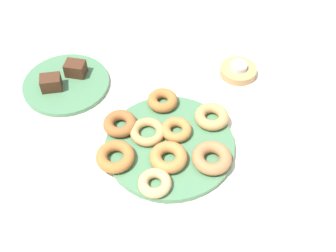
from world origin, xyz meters
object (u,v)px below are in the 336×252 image
at_px(donut_1, 212,158).
at_px(donut_4, 176,130).
at_px(tealight, 239,66).
at_px(donut_8, 120,124).
at_px(donut_7, 168,157).
at_px(brownie_near, 51,83).
at_px(donut_plate, 170,145).
at_px(donut_3, 115,157).
at_px(candle_holder, 238,71).
at_px(cake_plate, 66,84).
at_px(donut_2, 148,132).
at_px(brownie_far, 75,69).
at_px(donut_5, 163,100).
at_px(donut_0, 212,117).
at_px(donut_6, 155,183).

bearing_deg(donut_1, donut_4, 125.13).
bearing_deg(tealight, donut_8, -154.50).
relative_size(donut_7, brownie_near, 1.65).
relative_size(donut_plate, tealight, 6.79).
xyz_separation_m(donut_3, donut_4, (0.16, 0.06, -0.00)).
xyz_separation_m(donut_1, candle_holder, (0.14, 0.30, -0.02)).
bearing_deg(donut_3, donut_7, -9.20).
relative_size(cake_plate, brownie_near, 4.42).
height_order(donut_plate, donut_2, donut_2).
relative_size(donut_8, brownie_near, 1.56).
height_order(donut_plate, cake_plate, donut_plate).
bearing_deg(donut_1, candle_holder, 64.79).
xyz_separation_m(brownie_far, tealight, (0.46, -0.05, -0.00)).
height_order(brownie_near, candle_holder, brownie_near).
height_order(donut_8, candle_holder, donut_8).
height_order(donut_5, donut_7, donut_7).
xyz_separation_m(donut_0, tealight, (0.12, 0.18, 0.00)).
bearing_deg(cake_plate, donut_7, -51.28).
xyz_separation_m(donut_1, brownie_near, (-0.38, 0.31, 0.00)).
xyz_separation_m(donut_plate, donut_1, (0.09, -0.07, 0.02)).
distance_m(donut_plate, donut_4, 0.04).
xyz_separation_m(donut_7, brownie_near, (-0.28, 0.29, 0.00)).
bearing_deg(donut_8, donut_0, -2.24).
relative_size(donut_2, donut_4, 1.13).
bearing_deg(donut_8, donut_6, -70.34).
height_order(donut_plate, donut_1, donut_1).
xyz_separation_m(donut_0, donut_7, (-0.13, -0.11, 0.00)).
bearing_deg(donut_8, brownie_far, 116.91).
relative_size(brownie_far, candle_holder, 0.52).
bearing_deg(donut_6, brownie_far, 113.68).
distance_m(donut_5, brownie_far, 0.27).
xyz_separation_m(donut_4, brownie_near, (-0.31, 0.21, 0.00)).
bearing_deg(donut_0, donut_6, -133.72).
relative_size(donut_7, tealight, 1.91).
relative_size(donut_plate, donut_7, 3.55).
bearing_deg(donut_5, tealight, 23.81).
bearing_deg(candle_holder, donut_0, -123.40).
xyz_separation_m(donut_1, donut_5, (-0.09, 0.20, -0.00)).
relative_size(donut_3, tealight, 1.96).
bearing_deg(donut_1, donut_plate, 142.88).
bearing_deg(donut_1, donut_3, 170.79).
relative_size(donut_2, donut_6, 1.14).
bearing_deg(donut_6, tealight, 51.08).
height_order(donut_5, tealight, donut_5).
bearing_deg(donut_6, donut_4, 63.83).
height_order(brownie_far, candle_holder, brownie_far).
relative_size(donut_4, tealight, 1.63).
bearing_deg(cake_plate, donut_plate, -44.85).
height_order(donut_2, brownie_far, brownie_far).
height_order(donut_1, donut_4, donut_1).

